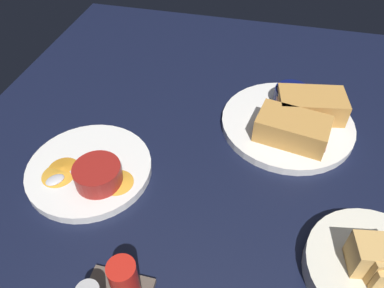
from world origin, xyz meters
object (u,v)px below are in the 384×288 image
bread_basket_rear (376,268)px  sandwich_half_far (311,105)px  plate_sandwich_main (287,124)px  sandwich_half_near (292,129)px  spoon_by_gravy_ramekin (62,177)px  spoon_by_dark_ramekin (281,117)px  plate_chips_companion (90,169)px  ramekin_light_gravy (98,174)px  ramekin_dark_sauce (292,96)px

bread_basket_rear → sandwich_half_far: bearing=-74.0°
plate_sandwich_main → sandwich_half_near: bearing=97.5°
spoon_by_gravy_ramekin → plate_sandwich_main: bearing=-146.6°
spoon_by_dark_ramekin → plate_chips_companion: size_ratio=0.45×
plate_chips_companion → ramekin_light_gravy: ramekin_light_gravy is taller
spoon_by_dark_ramekin → plate_sandwich_main: bearing=163.5°
spoon_by_dark_ramekin → bread_basket_rear: 33.30cm
sandwich_half_near → plate_chips_companion: sandwich_half_near is taller
sandwich_half_far → spoon_by_gravy_ramekin: size_ratio=1.70×
plate_sandwich_main → sandwich_half_far: sandwich_half_far is taller
spoon_by_dark_ramekin → spoon_by_gravy_ramekin: 42.98cm
ramekin_dark_sauce → spoon_by_gravy_ramekin: bearing=39.2°
ramekin_light_gravy → spoon_by_gravy_ramekin: (6.43, 0.82, -1.52)cm
plate_chips_companion → ramekin_light_gravy: bearing=140.2°
spoon_by_dark_ramekin → sandwich_half_far: bearing=-154.1°
spoon_by_dark_ramekin → ramekin_light_gravy: size_ratio=1.24×
ramekin_dark_sauce → spoon_by_dark_ramekin: size_ratio=0.74×
ramekin_light_gravy → bread_basket_rear: size_ratio=0.42×
sandwich_half_near → bread_basket_rear: 27.60cm
plate_sandwich_main → plate_chips_companion: size_ratio=1.19×
sandwich_half_far → bread_basket_rear: bread_basket_rear is taller
sandwich_half_far → ramekin_light_gravy: bearing=37.7°
ramekin_light_gravy → sandwich_half_near: bearing=-149.2°
sandwich_half_far → bread_basket_rear: bearing=106.0°
plate_chips_companion → bread_basket_rear: size_ratio=1.15×
ramekin_dark_sauce → sandwich_half_near: bearing=92.6°
sandwich_half_near → spoon_by_dark_ramekin: 6.12cm
plate_sandwich_main → plate_chips_companion: same height
bread_basket_rear → sandwich_half_near: bearing=-62.7°
sandwich_half_far → ramekin_dark_sauce: 4.80cm
plate_sandwich_main → spoon_by_gravy_ramekin: 43.94cm
plate_sandwich_main → bread_basket_rear: bearing=114.3°
spoon_by_dark_ramekin → plate_chips_companion: spoon_by_dark_ramekin is taller
ramekin_dark_sauce → bread_basket_rear: (-13.12, 35.36, -1.04)cm
spoon_by_dark_ramekin → spoon_by_gravy_ramekin: same height
plate_sandwich_main → ramekin_light_gravy: ramekin_light_gravy is taller
ramekin_dark_sauce → bread_basket_rear: 37.73cm
sandwich_half_far → plate_chips_companion: sandwich_half_far is taller
ramekin_light_gravy → bread_basket_rear: bread_basket_rear is taller
spoon_by_dark_ramekin → ramekin_light_gravy: 37.39cm
spoon_by_dark_ramekin → plate_chips_companion: (32.12, 21.03, -1.16)cm
sandwich_half_far → spoon_by_dark_ramekin: 6.33cm
plate_sandwich_main → ramekin_light_gravy: (30.25, 23.36, 2.68)cm
sandwich_half_far → spoon_by_gravy_ramekin: bearing=33.8°
plate_sandwich_main → sandwich_half_near: (-0.65, 4.95, 3.20)cm
sandwich_half_near → ramekin_light_gravy: bearing=30.8°
sandwich_half_far → ramekin_light_gravy: sandwich_half_far is taller
plate_sandwich_main → ramekin_dark_sauce: size_ratio=3.60×
plate_chips_companion → spoon_by_gravy_ramekin: spoon_by_gravy_ramekin is taller
spoon_by_dark_ramekin → sandwich_half_near: bearing=111.2°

